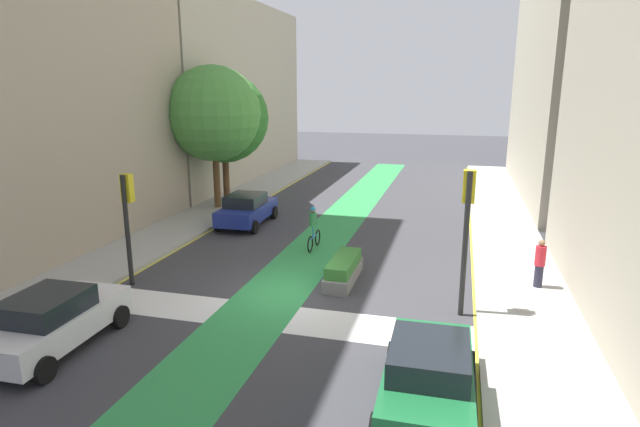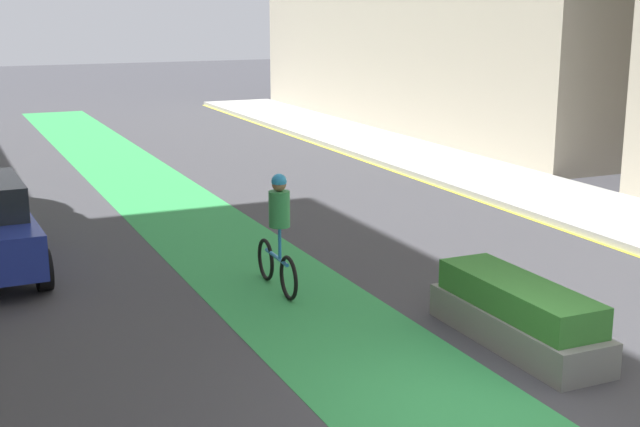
{
  "view_description": "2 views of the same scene",
  "coord_description": "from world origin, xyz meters",
  "views": [
    {
      "loc": [
        5.2,
        -15.47,
        6.7
      ],
      "look_at": [
        -0.47,
        5.76,
        1.3
      ],
      "focal_mm": 29.26,
      "sensor_mm": 36.0,
      "label": 1
    },
    {
      "loc": [
        -5.2,
        -7.22,
        4.31
      ],
      "look_at": [
        -0.45,
        3.29,
        1.55
      ],
      "focal_mm": 49.07,
      "sensor_mm": 36.0,
      "label": 2
    }
  ],
  "objects": [
    {
      "name": "street_tree_far",
      "position": [
        -7.57,
        11.52,
        4.97
      ],
      "size": [
        5.01,
        5.01,
        7.33
      ],
      "color": "brown",
      "rests_on": "sidewalk_left"
    },
    {
      "name": "traffic_signal_near_left",
      "position": [
        -5.47,
        -0.66,
        2.71
      ],
      "size": [
        0.35,
        0.52,
        3.84
      ],
      "color": "black",
      "rests_on": "ground_plane"
    },
    {
      "name": "car_green_right_near",
      "position": [
        4.87,
        -5.4,
        0.8
      ],
      "size": [
        2.08,
        4.23,
        1.57
      ],
      "color": "#196033",
      "rests_on": "ground_plane"
    },
    {
      "name": "car_white_left_near",
      "position": [
        -4.69,
        -5.27,
        0.8
      ],
      "size": [
        2.11,
        4.24,
        1.57
      ],
      "color": "silver",
      "rests_on": "ground_plane"
    },
    {
      "name": "crosswalk_band",
      "position": [
        0.0,
        -2.0,
        0.0
      ],
      "size": [
        12.0,
        1.8,
        0.01
      ],
      "primitive_type": "cube",
      "color": "silver",
      "rests_on": "ground_plane"
    },
    {
      "name": "sidewalk_right",
      "position": [
        7.5,
        0.0,
        0.07
      ],
      "size": [
        3.0,
        60.0,
        0.15
      ],
      "primitive_type": "cube",
      "color": "#9E9E99",
      "rests_on": "ground_plane"
    },
    {
      "name": "curb_stripe_right",
      "position": [
        6.0,
        0.0,
        0.01
      ],
      "size": [
        0.16,
        60.0,
        0.01
      ],
      "primitive_type": "cube",
      "color": "yellow",
      "rests_on": "ground_plane"
    },
    {
      "name": "traffic_signal_near_right",
      "position": [
        5.54,
        -0.26,
        3.06
      ],
      "size": [
        0.35,
        0.52,
        4.37
      ],
      "color": "black",
      "rests_on": "ground_plane"
    },
    {
      "name": "median_planter",
      "position": [
        1.53,
        1.47,
        0.4
      ],
      "size": [
        0.87,
        2.87,
        0.85
      ],
      "color": "slate",
      "rests_on": "ground_plane"
    },
    {
      "name": "pedestrian_sidewalk_right_a",
      "position": [
        8.02,
        2.24,
        0.98
      ],
      "size": [
        0.34,
        0.34,
        1.64
      ],
      "color": "#262638",
      "rests_on": "sidewalk_right"
    },
    {
      "name": "sidewalk_left",
      "position": [
        -7.5,
        0.0,
        0.07
      ],
      "size": [
        3.0,
        60.0,
        0.15
      ],
      "primitive_type": "cube",
      "color": "#9E9E99",
      "rests_on": "ground_plane"
    },
    {
      "name": "car_blue_left_far",
      "position": [
        -4.72,
        7.69,
        0.8
      ],
      "size": [
        2.13,
        4.25,
        1.57
      ],
      "color": "navy",
      "rests_on": "ground_plane"
    },
    {
      "name": "curb_stripe_left",
      "position": [
        -6.0,
        0.0,
        0.01
      ],
      "size": [
        0.16,
        60.0,
        0.01
      ],
      "primitive_type": "cube",
      "color": "yellow",
      "rests_on": "ground_plane"
    },
    {
      "name": "ground_plane",
      "position": [
        0.0,
        0.0,
        0.0
      ],
      "size": [
        120.0,
        120.0,
        0.0
      ],
      "primitive_type": "plane",
      "color": "#38383D"
    },
    {
      "name": "bike_lane_paint",
      "position": [
        -0.47,
        0.0,
        0.0
      ],
      "size": [
        2.4,
        60.0,
        0.01
      ],
      "primitive_type": "cube",
      "color": "#2D8C47",
      "rests_on": "ground_plane"
    },
    {
      "name": "cyclist_in_lane",
      "position": [
        -0.49,
        4.75,
        0.97
      ],
      "size": [
        0.32,
        1.73,
        1.86
      ],
      "color": "black",
      "rests_on": "ground_plane"
    },
    {
      "name": "street_tree_near",
      "position": [
        -7.59,
        10.36,
        5.25
      ],
      "size": [
        5.09,
        5.09,
        7.66
      ],
      "color": "brown",
      "rests_on": "sidewalk_left"
    }
  ]
}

